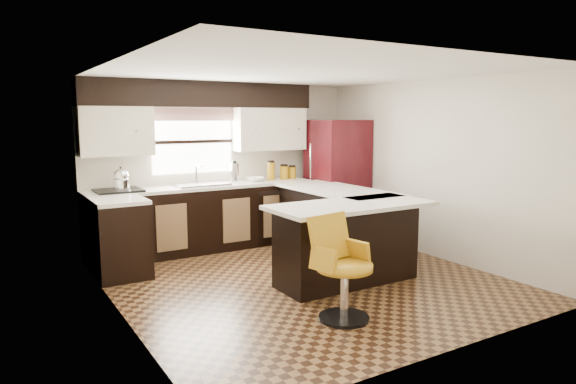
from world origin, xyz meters
TOP-DOWN VIEW (x-y plane):
  - floor at (0.00, 0.00)m, footprint 4.40×4.40m
  - ceiling at (0.00, 0.00)m, footprint 4.40×4.40m
  - wall_back at (0.00, 2.20)m, footprint 4.40×0.00m
  - wall_front at (0.00, -2.20)m, footprint 4.40×0.00m
  - wall_left at (-2.10, 0.00)m, footprint 0.00×4.40m
  - wall_right at (2.10, 0.00)m, footprint 0.00×4.40m
  - base_cab_back at (-0.45, 1.90)m, footprint 3.30×0.60m
  - base_cab_left at (-1.80, 1.25)m, footprint 0.60×0.70m
  - counter_back at (-0.45, 1.90)m, footprint 3.30×0.60m
  - counter_left at (-1.80, 1.25)m, footprint 0.60×0.70m
  - soffit at (-0.40, 2.03)m, footprint 3.40×0.35m
  - upper_cab_left at (-1.62, 2.03)m, footprint 0.94×0.35m
  - upper_cab_right at (0.68, 2.03)m, footprint 1.14×0.35m
  - window_pane at (-0.50, 2.18)m, footprint 1.20×0.02m
  - valance at (-0.50, 2.14)m, footprint 1.30×0.06m
  - sink at (-0.50, 1.88)m, footprint 0.75×0.45m
  - dishwasher at (0.55, 1.61)m, footprint 0.58×0.03m
  - cooktop at (-1.65, 1.88)m, footprint 0.58×0.50m
  - peninsula_long at (0.90, 0.62)m, footprint 0.60×1.95m
  - peninsula_return at (0.38, -0.35)m, footprint 1.65×0.60m
  - counter_pen_long at (0.95, 0.62)m, footprint 0.84×1.95m
  - counter_pen_return at (0.35, -0.44)m, footprint 1.89×0.84m
  - refrigerator at (1.68, 1.61)m, footprint 0.80×0.77m
  - bar_chair at (-0.33, -1.22)m, footprint 0.61×0.61m
  - kettle at (-1.61, 1.88)m, footprint 0.22×0.22m
  - percolator at (0.03, 1.90)m, footprint 0.13×0.13m
  - mixing_bowl at (0.37, 1.90)m, footprint 0.27×0.27m
  - canister_large at (0.65, 1.92)m, footprint 0.12×0.12m
  - canister_med at (0.89, 1.92)m, footprint 0.14×0.14m
  - canister_small at (1.03, 1.92)m, footprint 0.12×0.12m

SIDE VIEW (x-z plane):
  - floor at x=0.00m, z-range 0.00..0.00m
  - dishwasher at x=0.55m, z-range 0.04..0.82m
  - base_cab_back at x=-0.45m, z-range 0.00..0.90m
  - base_cab_left at x=-1.80m, z-range 0.00..0.90m
  - peninsula_long at x=0.90m, z-range 0.00..0.90m
  - peninsula_return at x=0.38m, z-range 0.00..0.90m
  - bar_chair at x=-0.33m, z-range 0.00..0.99m
  - counter_back at x=-0.45m, z-range 0.90..0.94m
  - counter_left at x=-1.80m, z-range 0.90..0.94m
  - counter_pen_long at x=0.95m, z-range 0.90..0.94m
  - counter_pen_return at x=0.35m, z-range 0.90..0.94m
  - refrigerator at x=1.68m, z-range 0.00..1.86m
  - cooktop at x=-1.65m, z-range 0.94..0.97m
  - sink at x=-0.50m, z-range 0.95..0.98m
  - mixing_bowl at x=0.37m, z-range 0.95..1.01m
  - canister_small at x=1.03m, z-range 0.95..1.12m
  - canister_med at x=0.89m, z-range 0.95..1.15m
  - canister_large at x=0.65m, z-range 0.95..1.22m
  - percolator at x=0.03m, z-range 0.95..1.24m
  - kettle at x=-1.61m, z-range 0.97..1.26m
  - wall_back at x=0.00m, z-range -1.00..3.40m
  - wall_front at x=0.00m, z-range -1.00..3.40m
  - wall_left at x=-2.10m, z-range -1.00..3.40m
  - wall_right at x=2.10m, z-range -1.00..3.40m
  - window_pane at x=-0.50m, z-range 1.10..2.00m
  - upper_cab_left at x=-1.62m, z-range 1.40..2.04m
  - upper_cab_right at x=0.68m, z-range 1.40..2.04m
  - valance at x=-0.50m, z-range 1.85..2.03m
  - soffit at x=-0.40m, z-range 2.04..2.40m
  - ceiling at x=0.00m, z-range 2.40..2.40m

